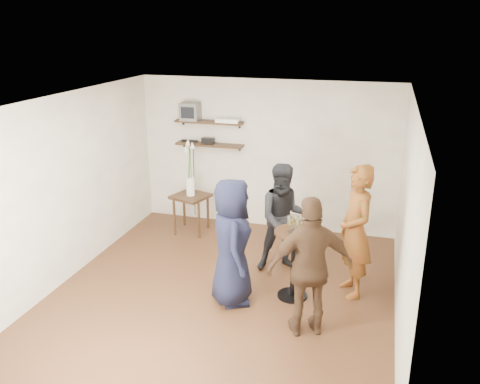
{
  "coord_description": "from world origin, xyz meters",
  "views": [
    {
      "loc": [
        1.91,
        -5.81,
        3.52
      ],
      "look_at": [
        0.12,
        0.4,
        1.32
      ],
      "focal_mm": 38.0,
      "sensor_mm": 36.0,
      "label": 1
    }
  ],
  "objects_px": {
    "crt_monitor": "(191,111)",
    "person_navy": "(232,242)",
    "radio": "(208,141)",
    "person_plaid": "(355,231)",
    "person_dark": "(284,218)",
    "person_brown": "(311,267)",
    "side_table": "(191,201)",
    "drinks_table": "(294,255)",
    "dvd_deck": "(228,120)"
  },
  "relations": [
    {
      "from": "crt_monitor",
      "to": "drinks_table",
      "type": "relative_size",
      "value": 0.34
    },
    {
      "from": "dvd_deck",
      "to": "person_plaid",
      "type": "height_order",
      "value": "dvd_deck"
    },
    {
      "from": "person_navy",
      "to": "crt_monitor",
      "type": "bearing_deg",
      "value": 7.65
    },
    {
      "from": "side_table",
      "to": "person_plaid",
      "type": "bearing_deg",
      "value": -25.93
    },
    {
      "from": "crt_monitor",
      "to": "person_brown",
      "type": "relative_size",
      "value": 0.19
    },
    {
      "from": "person_plaid",
      "to": "person_brown",
      "type": "distance_m",
      "value": 1.15
    },
    {
      "from": "drinks_table",
      "to": "person_dark",
      "type": "relative_size",
      "value": 0.59
    },
    {
      "from": "crt_monitor",
      "to": "person_brown",
      "type": "bearing_deg",
      "value": -49.03
    },
    {
      "from": "dvd_deck",
      "to": "person_dark",
      "type": "relative_size",
      "value": 0.25
    },
    {
      "from": "person_brown",
      "to": "crt_monitor",
      "type": "bearing_deg",
      "value": -72.39
    },
    {
      "from": "side_table",
      "to": "person_plaid",
      "type": "height_order",
      "value": "person_plaid"
    },
    {
      "from": "side_table",
      "to": "person_navy",
      "type": "bearing_deg",
      "value": -56.28
    },
    {
      "from": "radio",
      "to": "person_plaid",
      "type": "xyz_separation_m",
      "value": [
        2.7,
        -1.9,
        -0.62
      ]
    },
    {
      "from": "crt_monitor",
      "to": "person_brown",
      "type": "xyz_separation_m",
      "value": [
        2.58,
        -2.97,
        -1.17
      ]
    },
    {
      "from": "crt_monitor",
      "to": "person_brown",
      "type": "distance_m",
      "value": 4.11
    },
    {
      "from": "radio",
      "to": "crt_monitor",
      "type": "bearing_deg",
      "value": 180.0
    },
    {
      "from": "crt_monitor",
      "to": "person_dark",
      "type": "distance_m",
      "value": 2.74
    },
    {
      "from": "crt_monitor",
      "to": "person_dark",
      "type": "bearing_deg",
      "value": -36.53
    },
    {
      "from": "crt_monitor",
      "to": "drinks_table",
      "type": "bearing_deg",
      "value": -44.58
    },
    {
      "from": "radio",
      "to": "person_brown",
      "type": "xyz_separation_m",
      "value": [
        2.27,
        -2.97,
        -0.67
      ]
    },
    {
      "from": "person_plaid",
      "to": "person_navy",
      "type": "bearing_deg",
      "value": -90.15
    },
    {
      "from": "person_plaid",
      "to": "person_navy",
      "type": "xyz_separation_m",
      "value": [
        -1.49,
        -0.64,
        -0.06
      ]
    },
    {
      "from": "side_table",
      "to": "person_dark",
      "type": "bearing_deg",
      "value": -27.45
    },
    {
      "from": "person_brown",
      "to": "person_navy",
      "type": "bearing_deg",
      "value": -45.15
    },
    {
      "from": "crt_monitor",
      "to": "dvd_deck",
      "type": "relative_size",
      "value": 0.8
    },
    {
      "from": "dvd_deck",
      "to": "drinks_table",
      "type": "relative_size",
      "value": 0.42
    },
    {
      "from": "person_navy",
      "to": "dvd_deck",
      "type": "bearing_deg",
      "value": -5.0
    },
    {
      "from": "crt_monitor",
      "to": "radio",
      "type": "distance_m",
      "value": 0.59
    },
    {
      "from": "dvd_deck",
      "to": "side_table",
      "type": "height_order",
      "value": "dvd_deck"
    },
    {
      "from": "crt_monitor",
      "to": "person_navy",
      "type": "relative_size",
      "value": 0.19
    },
    {
      "from": "side_table",
      "to": "drinks_table",
      "type": "distance_m",
      "value": 2.71
    },
    {
      "from": "radio",
      "to": "person_dark",
      "type": "height_order",
      "value": "person_dark"
    },
    {
      "from": "person_navy",
      "to": "person_brown",
      "type": "height_order",
      "value": "person_brown"
    },
    {
      "from": "radio",
      "to": "person_brown",
      "type": "relative_size",
      "value": 0.13
    },
    {
      "from": "crt_monitor",
      "to": "person_dark",
      "type": "relative_size",
      "value": 0.2
    },
    {
      "from": "drinks_table",
      "to": "person_navy",
      "type": "relative_size",
      "value": 0.57
    },
    {
      "from": "radio",
      "to": "drinks_table",
      "type": "bearing_deg",
      "value": -48.75
    },
    {
      "from": "crt_monitor",
      "to": "drinks_table",
      "type": "xyz_separation_m",
      "value": [
        2.26,
        -2.23,
        -1.41
      ]
    },
    {
      "from": "crt_monitor",
      "to": "side_table",
      "type": "xyz_separation_m",
      "value": [
        0.16,
        -0.52,
        -1.46
      ]
    },
    {
      "from": "person_dark",
      "to": "dvd_deck",
      "type": "bearing_deg",
      "value": 111.12
    },
    {
      "from": "side_table",
      "to": "person_plaid",
      "type": "distance_m",
      "value": 3.18
    },
    {
      "from": "person_dark",
      "to": "radio",
      "type": "bearing_deg",
      "value": 118.38
    },
    {
      "from": "side_table",
      "to": "drinks_table",
      "type": "relative_size",
      "value": 0.74
    },
    {
      "from": "drinks_table",
      "to": "person_dark",
      "type": "bearing_deg",
      "value": 110.37
    },
    {
      "from": "crt_monitor",
      "to": "dvd_deck",
      "type": "bearing_deg",
      "value": 0.0
    },
    {
      "from": "person_dark",
      "to": "side_table",
      "type": "bearing_deg",
      "value": 132.18
    },
    {
      "from": "person_plaid",
      "to": "person_brown",
      "type": "relative_size",
      "value": 1.06
    },
    {
      "from": "drinks_table",
      "to": "person_plaid",
      "type": "bearing_deg",
      "value": 23.35
    },
    {
      "from": "radio",
      "to": "person_plaid",
      "type": "relative_size",
      "value": 0.12
    },
    {
      "from": "person_plaid",
      "to": "crt_monitor",
      "type": "bearing_deg",
      "value": -145.7
    }
  ]
}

